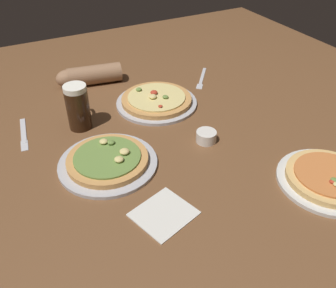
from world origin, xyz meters
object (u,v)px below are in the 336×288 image
Objects in this scene: napkin_folded at (164,213)px; beer_mug_dark at (78,107)px; fork_left at (202,78)px; pizza_plate_side at (108,161)px; ramekin_sauce at (206,137)px; pizza_plate_far at (157,101)px; knife_right at (23,134)px; diner_arm at (87,76)px; pizza_plate_near at (328,178)px.

beer_mug_dark is at bearing 98.17° from napkin_folded.
napkin_folded is at bearing -128.84° from fork_left.
pizza_plate_side is 0.34m from ramekin_sauce.
beer_mug_dark is 0.46m from ramekin_sauce.
napkin_folded is (-0.24, -0.53, -0.01)m from pizza_plate_far.
knife_right is 0.73× the size of diner_arm.
knife_right is (-0.27, 0.56, -0.00)m from napkin_folded.
pizza_plate_far is 1.93× the size of beer_mug_dark.
ramekin_sauce is (0.34, -0.03, 0.00)m from pizza_plate_side.
beer_mug_dark reaches higher than knife_right.
pizza_plate_far and pizza_plate_side have the same top height.
ramekin_sauce is at bearing -82.25° from pizza_plate_far.
pizza_plate_far is 4.62× the size of ramekin_sauce.
pizza_plate_far is at bearing 111.17° from pizza_plate_near.
ramekin_sauce is 0.47m from fork_left.
fork_left and knife_right have the same top height.
napkin_folded is 0.83m from diner_arm.
beer_mug_dark is 1.11× the size of napkin_folded.
beer_mug_dark is at bearing 131.75° from pizza_plate_near.
napkin_folded is at bearing -93.39° from diner_arm.
beer_mug_dark reaches higher than napkin_folded.
diner_arm is (-0.19, 0.29, 0.02)m from pizza_plate_far.
fork_left is (0.58, 0.38, -0.01)m from pizza_plate_side.
knife_right is at bearing 115.74° from napkin_folded.
beer_mug_dark is at bearing -111.92° from diner_arm.
pizza_plate_side is 2.07× the size of napkin_folded.
pizza_plate_far is at bearing 65.93° from napkin_folded.
pizza_plate_side is 0.36m from knife_right.
fork_left is at bearing 32.99° from pizza_plate_side.
ramekin_sauce reaches higher than fork_left.
pizza_plate_side is 1.11× the size of diner_arm.
napkin_folded reaches higher than fork_left.
diner_arm reaches higher than fork_left.
napkin_folded is at bearing -64.26° from knife_right.
pizza_plate_side is 1.51× the size of knife_right.
pizza_plate_near reaches higher than napkin_folded.
pizza_plate_near is 0.92× the size of pizza_plate_far.
ramekin_sauce reaches higher than knife_right.
diner_arm reaches higher than ramekin_sauce.
pizza_plate_far is 1.03× the size of pizza_plate_side.
pizza_plate_near is 0.50m from napkin_folded.
beer_mug_dark is (-0.31, -0.01, 0.07)m from pizza_plate_far.
diner_arm reaches higher than pizza_plate_side.
ramekin_sauce is 0.39× the size of fork_left.
ramekin_sauce is at bearing -5.84° from pizza_plate_side.
pizza_plate_far is 0.40m from pizza_plate_side.
beer_mug_dark reaches higher than ramekin_sauce.
pizza_plate_near is 0.85m from beer_mug_dark.
pizza_plate_near is 0.75m from fork_left.
fork_left is (0.03, 0.75, -0.01)m from pizza_plate_near.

